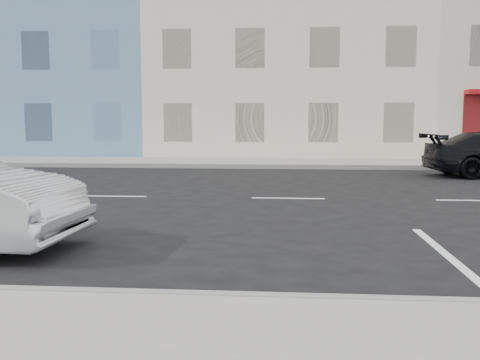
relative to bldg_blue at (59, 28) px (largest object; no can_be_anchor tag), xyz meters
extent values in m
plane|color=black|center=(14.00, -16.30, -6.50)|extent=(120.00, 120.00, 0.00)
cube|color=gray|center=(9.00, -7.60, -6.42)|extent=(80.00, 3.40, 0.15)
cube|color=gray|center=(9.00, -9.30, -6.42)|extent=(80.00, 0.12, 0.16)
cube|color=#5F84AA|center=(0.00, 0.00, 0.00)|extent=(12.00, 12.00, 13.00)
cube|color=beige|center=(12.00, 0.00, -0.75)|extent=(12.00, 12.00, 11.50)
camera|label=1|loc=(11.88, -28.04, -4.75)|focal=40.00mm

